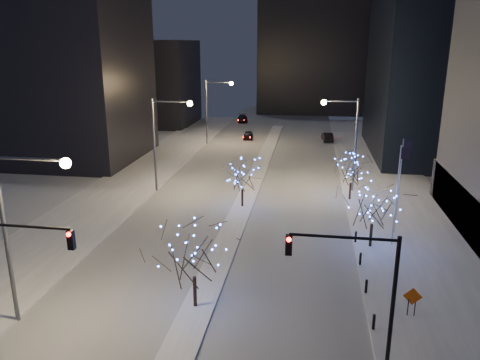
% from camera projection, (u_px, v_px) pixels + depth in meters
% --- Properties ---
extents(ground, '(160.00, 160.00, 0.00)m').
position_uv_depth(ground, '(176.00, 359.00, 23.72)').
color(ground, silver).
rests_on(ground, ground).
extents(road, '(20.00, 130.00, 0.02)m').
position_uv_depth(road, '(257.00, 175.00, 56.92)').
color(road, '#B4BBC4').
rests_on(road, ground).
extents(median, '(2.00, 80.00, 0.15)m').
position_uv_depth(median, '(251.00, 186.00, 52.16)').
color(median, white).
rests_on(median, ground).
extents(east_sidewalk, '(10.00, 90.00, 0.15)m').
position_uv_depth(east_sidewalk, '(408.00, 228.00, 40.49)').
color(east_sidewalk, white).
rests_on(east_sidewalk, ground).
extents(west_sidewalk, '(8.00, 90.00, 0.15)m').
position_uv_depth(west_sidewalk, '(93.00, 210.00, 44.71)').
color(west_sidewalk, white).
rests_on(west_sidewalk, ground).
extents(filler_west_near, '(22.00, 18.00, 24.00)m').
position_uv_depth(filler_west_near, '(54.00, 70.00, 62.38)').
color(filler_west_near, black).
rests_on(filler_west_near, ground).
extents(filler_west_far, '(18.00, 16.00, 16.00)m').
position_uv_depth(filler_west_far, '(147.00, 83.00, 91.67)').
color(filler_west_far, black).
rests_on(filler_west_far, ground).
extents(horizon_block, '(24.00, 14.00, 42.00)m').
position_uv_depth(horizon_block, '(314.00, 17.00, 104.22)').
color(horizon_block, black).
rests_on(horizon_block, ground).
extents(street_lamp_w_near, '(4.40, 0.56, 10.00)m').
position_uv_depth(street_lamp_w_near, '(20.00, 216.00, 25.10)').
color(street_lamp_w_near, '#595E66').
rests_on(street_lamp_w_near, ground).
extents(street_lamp_w_mid, '(4.40, 0.56, 10.00)m').
position_uv_depth(street_lamp_w_mid, '(163.00, 132.00, 48.81)').
color(street_lamp_w_mid, '#595E66').
rests_on(street_lamp_w_mid, ground).
extents(street_lamp_w_far, '(4.40, 0.56, 10.00)m').
position_uv_depth(street_lamp_w_far, '(213.00, 103.00, 72.53)').
color(street_lamp_w_far, '#595E66').
rests_on(street_lamp_w_far, ground).
extents(street_lamp_east, '(3.90, 0.56, 10.00)m').
position_uv_depth(street_lamp_east, '(347.00, 133.00, 48.90)').
color(street_lamp_east, '#595E66').
rests_on(street_lamp_east, ground).
extents(traffic_signal_west, '(5.26, 0.43, 7.00)m').
position_uv_depth(traffic_signal_west, '(10.00, 263.00, 23.61)').
color(traffic_signal_west, black).
rests_on(traffic_signal_west, ground).
extents(traffic_signal_east, '(5.26, 0.43, 7.00)m').
position_uv_depth(traffic_signal_east, '(361.00, 279.00, 22.03)').
color(traffic_signal_east, black).
rests_on(traffic_signal_east, ground).
extents(flagpoles, '(1.35, 2.60, 8.00)m').
position_uv_depth(flagpoles, '(399.00, 184.00, 36.79)').
color(flagpoles, silver).
rests_on(flagpoles, east_sidewalk).
extents(bollards, '(0.16, 12.16, 0.90)m').
position_uv_depth(bollards, '(363.00, 272.00, 31.56)').
color(bollards, black).
rests_on(bollards, east_sidewalk).
extents(car_near, '(1.81, 3.89, 1.29)m').
position_uv_depth(car_near, '(248.00, 135.00, 78.23)').
color(car_near, black).
rests_on(car_near, ground).
extents(car_mid, '(1.99, 4.40, 1.40)m').
position_uv_depth(car_mid, '(327.00, 137.00, 76.62)').
color(car_mid, black).
rests_on(car_mid, ground).
extents(car_far, '(2.73, 5.10, 1.41)m').
position_uv_depth(car_far, '(243.00, 119.00, 95.00)').
color(car_far, black).
rests_on(car_far, ground).
extents(holiday_tree_median_near, '(4.86, 4.86, 5.66)m').
position_uv_depth(holiday_tree_median_near, '(194.00, 251.00, 27.29)').
color(holiday_tree_median_near, black).
rests_on(holiday_tree_median_near, median).
extents(holiday_tree_median_far, '(3.69, 3.69, 4.75)m').
position_uv_depth(holiday_tree_median_far, '(242.00, 176.00, 44.82)').
color(holiday_tree_median_far, black).
rests_on(holiday_tree_median_far, median).
extents(holiday_tree_plaza_near, '(5.51, 5.51, 5.47)m').
position_uv_depth(holiday_tree_plaza_near, '(374.00, 204.00, 35.67)').
color(holiday_tree_plaza_near, black).
rests_on(holiday_tree_plaza_near, east_sidewalk).
extents(holiday_tree_plaza_far, '(4.29, 4.29, 4.73)m').
position_uv_depth(holiday_tree_plaza_far, '(352.00, 170.00, 46.84)').
color(holiday_tree_plaza_far, black).
rests_on(holiday_tree_plaza_far, east_sidewalk).
extents(construction_sign, '(1.09, 0.11, 1.80)m').
position_uv_depth(construction_sign, '(412.00, 299.00, 26.98)').
color(construction_sign, black).
rests_on(construction_sign, east_sidewalk).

